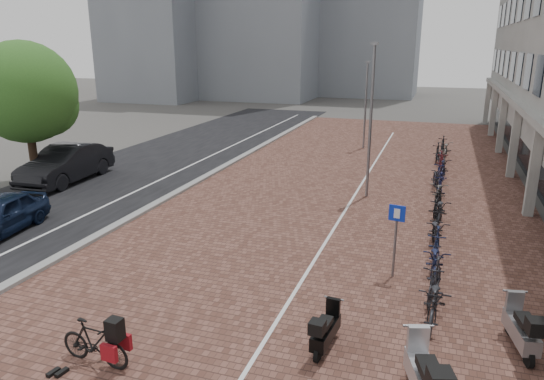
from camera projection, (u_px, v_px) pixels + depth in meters
The scene contains 17 objects.
ground at pixel (195, 304), 12.47m from camera, with size 140.00×140.00×0.00m, color #474442.
plaza_brick at pixel (356, 186), 22.76m from camera, with size 14.50×42.00×0.04m, color brown.
street_asphalt at pixel (146, 168), 26.15m from camera, with size 8.00×50.00×0.03m, color black.
curb at pixel (214, 172), 24.93m from camera, with size 0.35×42.00×0.14m, color gray.
lane_line at pixel (180, 170), 25.53m from camera, with size 0.12×44.00×0.00m, color white.
parking_line at pixel (360, 186), 22.69m from camera, with size 0.10×30.00×0.00m, color white.
car_dark at pixel (66, 164), 23.31m from camera, with size 1.82×5.21×1.72m, color black.
hero_bike at pixel (94, 342), 9.99m from camera, with size 1.65×0.56×1.14m.
shoes at pixel (57, 374), 9.75m from camera, with size 0.37×0.31×0.09m, color black, non-canonical shape.
scooter_front at pixel (522, 327), 10.43m from camera, with size 0.51×1.63×1.12m, color #939397, non-canonical shape.
scooter_mid at pixel (326, 329), 10.50m from camera, with size 0.44×1.42×0.97m, color black, non-canonical shape.
scooter_back at pixel (425, 376), 8.79m from camera, with size 0.57×1.83×1.26m, color #B7B8BD, non-canonical shape.
parking_sign at pixel (396, 231), 13.51m from camera, with size 0.44×0.12×2.11m.
lamp_near at pixel (370, 123), 20.33m from camera, with size 0.12×0.12×6.24m, color slate.
lamp_far at pixel (365, 106), 30.26m from camera, with size 0.12×0.12×5.19m, color slate.
street_tree at pixel (29, 95), 21.87m from camera, with size 4.41×4.41×6.41m.
bike_row at pixel (440, 190), 20.28m from camera, with size 1.21×21.44×1.05m.
Camera 1 is at (5.40, -9.97, 6.23)m, focal length 33.10 mm.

